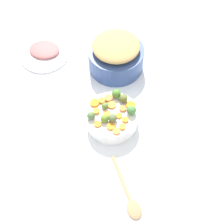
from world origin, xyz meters
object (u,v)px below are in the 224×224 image
object	(u,v)px
serving_bowl_carrots	(112,118)
metal_pot	(116,58)
ham_plate	(45,54)
wooden_spoon	(130,200)

from	to	relation	value
serving_bowl_carrots	metal_pot	bearing A→B (deg)	-49.59
metal_pot	ham_plate	bearing A→B (deg)	32.18
serving_bowl_carrots	metal_pot	size ratio (longest dim) A/B	0.84
wooden_spoon	ham_plate	bearing A→B (deg)	-17.22
metal_pot	wooden_spoon	bearing A→B (deg)	137.99
metal_pot	ham_plate	xyz separation A→B (m)	(0.31, 0.20, -0.05)
serving_bowl_carrots	metal_pot	world-z (taller)	metal_pot
wooden_spoon	serving_bowl_carrots	bearing A→B (deg)	-34.96
metal_pot	wooden_spoon	xyz separation A→B (m)	(-0.50, 0.45, -0.05)
serving_bowl_carrots	ham_plate	bearing A→B (deg)	-5.55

